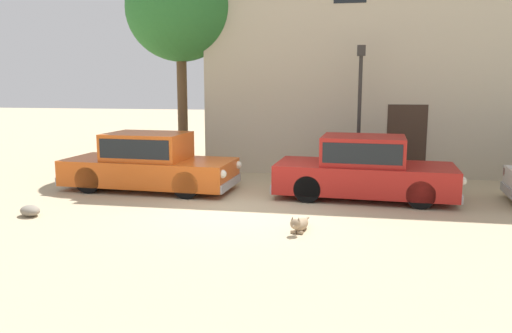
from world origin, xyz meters
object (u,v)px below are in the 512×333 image
parked_sedan_second (364,168)px  acacia_tree_left (180,10)px  parked_sedan_nearest (149,162)px  street_lamp (360,95)px  stray_dog_spotted (300,224)px

parked_sedan_second → acacia_tree_left: bearing=153.1°
parked_sedan_nearest → street_lamp: bearing=24.8°
stray_dog_spotted → street_lamp: size_ratio=0.26×
acacia_tree_left → parked_sedan_second: bearing=-30.5°
stray_dog_spotted → acacia_tree_left: (-4.32, 6.26, 4.77)m
stray_dog_spotted → street_lamp: street_lamp is taller
stray_dog_spotted → acacia_tree_left: acacia_tree_left is taller
parked_sedan_second → stray_dog_spotted: 3.29m
street_lamp → parked_sedan_nearest: bearing=-158.4°
parked_sedan_nearest → acacia_tree_left: 5.31m
parked_sedan_nearest → stray_dog_spotted: (4.14, -3.00, -0.58)m
parked_sedan_nearest → street_lamp: street_lamp is taller
stray_dog_spotted → acacia_tree_left: bearing=-133.5°
parked_sedan_nearest → parked_sedan_second: parked_sedan_second is taller
stray_dog_spotted → street_lamp: 5.66m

